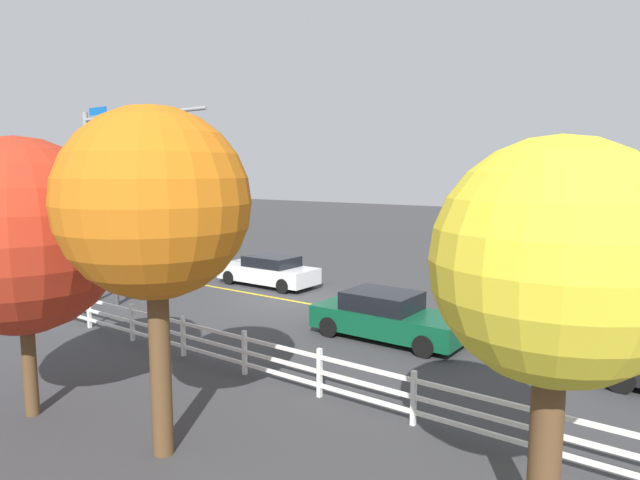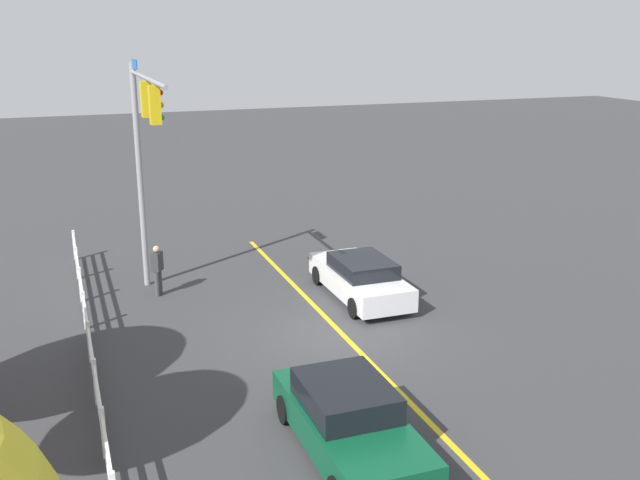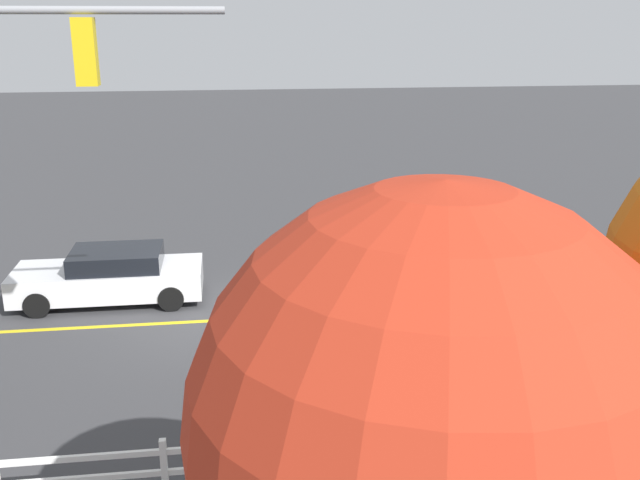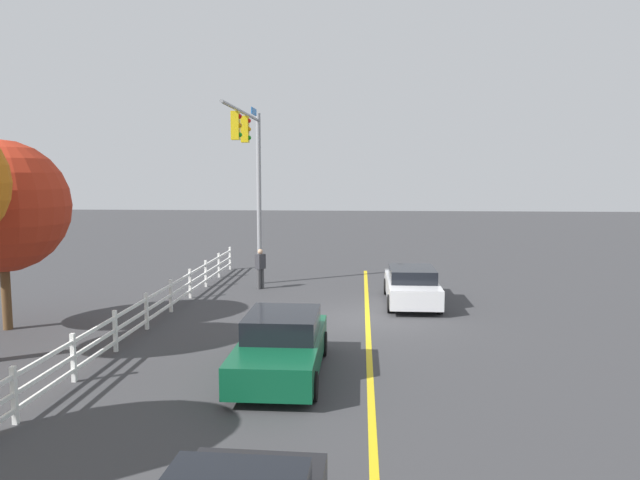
{
  "view_description": "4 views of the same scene",
  "coord_description": "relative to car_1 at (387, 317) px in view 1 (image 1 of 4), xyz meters",
  "views": [
    {
      "loc": [
        -13.5,
        16.45,
        5.14
      ],
      "look_at": [
        -1.87,
        0.41,
        2.64
      ],
      "focal_mm": 30.22,
      "sensor_mm": 36.0,
      "label": 1
    },
    {
      "loc": [
        -17.93,
        7.29,
        8.44
      ],
      "look_at": [
        -1.64,
        1.27,
        3.38
      ],
      "focal_mm": 40.88,
      "sensor_mm": 36.0,
      "label": 2
    },
    {
      "loc": [
        -0.53,
        16.14,
        6.99
      ],
      "look_at": [
        -2.46,
        1.72,
        2.48
      ],
      "focal_mm": 40.04,
      "sensor_mm": 36.0,
      "label": 3
    },
    {
      "loc": [
        -19.5,
        0.25,
        4.8
      ],
      "look_at": [
        -1.59,
        1.49,
        2.82
      ],
      "focal_mm": 33.34,
      "sensor_mm": 36.0,
      "label": 4
    }
  ],
  "objects": [
    {
      "name": "tree_1",
      "position": [
        3.55,
        9.08,
        3.13
      ],
      "size": [
        4.05,
        4.05,
        5.87
      ],
      "color": "brown",
      "rests_on": "ground_plane"
    },
    {
      "name": "car_1",
      "position": [
        0.0,
        0.0,
        0.0
      ],
      "size": [
        4.74,
        2.0,
        1.47
      ],
      "rotation": [
        0.0,
        0.0,
        3.14
      ],
      "color": "#0C4C2D",
      "rests_on": "ground_plane"
    },
    {
      "name": "white_rail_fence",
      "position": [
        2.67,
        4.75,
        -0.11
      ],
      "size": [
        26.1,
        0.1,
        1.15
      ],
      "color": "white",
      "rests_on": "ground_plane"
    },
    {
      "name": "car_2",
      "position": [
        8.2,
        -3.79,
        -0.02
      ],
      "size": [
        4.74,
        1.91,
        1.38
      ],
      "rotation": [
        0.0,
        0.0,
        6.28
      ],
      "color": "silver",
      "rests_on": "ground_plane"
    },
    {
      "name": "pedestrian",
      "position": [
        10.69,
        2.33,
        0.22
      ],
      "size": [
        0.48,
        0.44,
        1.69
      ],
      "rotation": [
        0.0,
        0.0,
        0.99
      ],
      "color": "#3F3F42",
      "rests_on": "ground_plane"
    },
    {
      "name": "signal_assembly",
      "position": [
        10.0,
        2.55,
        4.56
      ],
      "size": [
        6.89,
        0.38,
        7.54
      ],
      "color": "gray",
      "rests_on": "ground_plane"
    },
    {
      "name": "ground_plane",
      "position": [
        5.67,
        -2.13,
        -0.71
      ],
      "size": [
        120.0,
        120.0,
        0.0
      ],
      "primitive_type": "plane",
      "color": "#38383A"
    },
    {
      "name": "lane_center_stripe",
      "position": [
        1.67,
        -2.13,
        -0.7
      ],
      "size": [
        28.0,
        0.16,
        0.01
      ],
      "primitive_type": "cube",
      "color": "gold",
      "rests_on": "ground_plane"
    },
    {
      "name": "tree_2",
      "position": [
        -0.02,
        8.46,
        3.86
      ],
      "size": [
        3.36,
        3.36,
        6.29
      ],
      "color": "brown",
      "rests_on": "ground_plane"
    },
    {
      "name": "tree_0",
      "position": [
        -6.26,
        6.93,
        3.24
      ],
      "size": [
        3.27,
        3.27,
        5.62
      ],
      "color": "brown",
      "rests_on": "ground_plane"
    }
  ]
}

